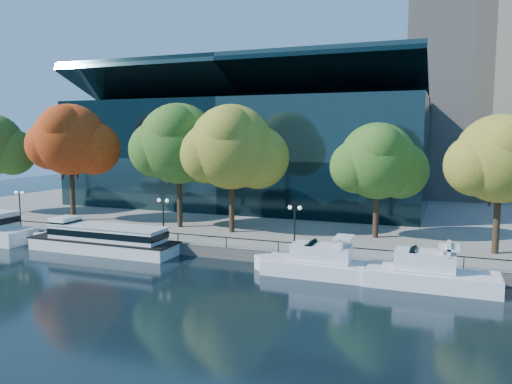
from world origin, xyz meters
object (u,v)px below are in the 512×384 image
at_px(cruiser_near, 322,263).
at_px(tree_3, 233,149).
at_px(tree_4, 379,163).
at_px(cruiser_far, 425,273).
at_px(tree_5, 502,161).
at_px(lamp_1, 163,209).
at_px(lamp_2, 295,217).
at_px(lamp_0, 20,200).
at_px(tree_2, 180,145).
at_px(tree_1, 71,141).
at_px(tour_boat, 99,238).

relative_size(cruiser_near, tree_3, 0.86).
xyz_separation_m(tree_3, tree_4, (14.55, 2.61, -1.28)).
bearing_deg(cruiser_near, cruiser_far, -1.24).
height_order(tree_5, lamp_1, tree_5).
distance_m(tree_4, lamp_2, 11.25).
bearing_deg(lamp_0, tree_3, 13.65).
height_order(tree_2, lamp_2, tree_2).
height_order(cruiser_near, tree_2, tree_2).
bearing_deg(tree_1, tree_4, 4.62).
height_order(tree_1, tree_5, tree_1).
bearing_deg(tree_4, lamp_0, -167.67).
bearing_deg(tree_4, tree_5, -16.49).
relative_size(tree_2, tree_4, 1.20).
distance_m(cruiser_far, lamp_1, 25.09).
relative_size(lamp_0, lamp_1, 1.00).
distance_m(lamp_1, lamp_2, 13.44).
bearing_deg(cruiser_far, cruiser_near, 178.76).
distance_m(tree_3, tree_5, 25.20).
height_order(tree_2, lamp_0, tree_2).
xyz_separation_m(tree_2, lamp_2, (15.06, -6.33, -6.09)).
bearing_deg(cruiser_near, tree_4, 77.39).
bearing_deg(cruiser_near, tour_boat, 178.61).
distance_m(tree_2, tree_5, 31.84).
distance_m(tour_boat, lamp_0, 13.89).
distance_m(tree_5, lamp_0, 49.16).
relative_size(cruiser_far, tree_4, 0.93).
bearing_deg(cruiser_far, tree_2, 158.72).
xyz_separation_m(tour_boat, lamp_1, (5.20, 3.19, 2.64)).
xyz_separation_m(cruiser_far, tree_1, (-40.34, 9.35, 9.37)).
bearing_deg(lamp_0, tree_2, 20.61).
height_order(tree_3, lamp_0, tree_3).
relative_size(lamp_1, lamp_2, 1.00).
height_order(tree_4, tree_5, tree_5).
bearing_deg(tree_2, tree_1, -176.47).
bearing_deg(lamp_0, lamp_1, 0.00).
height_order(cruiser_far, lamp_1, lamp_1).
bearing_deg(tree_5, lamp_0, -173.95).
height_order(tree_2, tree_3, tree_2).
bearing_deg(tree_4, tree_3, -169.82).
relative_size(tour_boat, tree_1, 1.20).
bearing_deg(lamp_2, tree_5, 17.13).
bearing_deg(tree_5, lamp_1, -170.30).
relative_size(tree_1, tree_2, 1.01).
bearing_deg(cruiser_far, lamp_1, 171.02).
bearing_deg(lamp_0, tree_4, 12.33).
bearing_deg(tour_boat, cruiser_near, -1.39).
distance_m(tour_boat, tree_1, 16.40).
bearing_deg(lamp_1, tree_1, 160.85).
height_order(tree_4, lamp_2, tree_4).
bearing_deg(tree_1, tree_3, 0.65).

